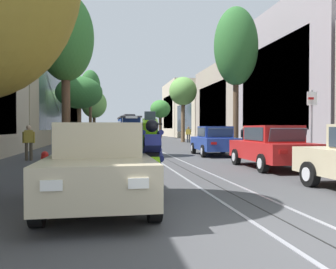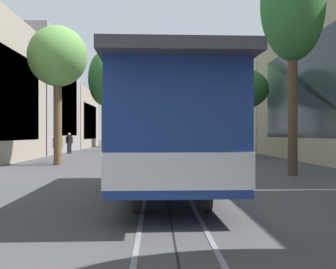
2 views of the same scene
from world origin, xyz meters
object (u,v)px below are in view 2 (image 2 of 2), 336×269
(parked_car_blue_mid_right, at_px, (127,142))
(parked_car_orange_mid_left, at_px, (190,142))
(parked_car_red_second_right, at_px, (129,141))
(street_tree_kerb_left_second, at_px, (211,87))
(parked_car_beige_near_right, at_px, (132,140))
(street_tree_kerb_right_second, at_px, (103,79))
(pedestrian_on_right_pavement, at_px, (224,141))
(parked_car_beige_near_left, at_px, (183,140))
(street_tree_kerb_left_near, at_px, (201,111))
(motorcycle_with_rider, at_px, (174,139))
(street_tree_kerb_left_mid, at_px, (239,89))
(street_sign_post, at_px, (118,132))
(pedestrian_crossing_far, at_px, (58,146))
(street_tree_kerb_left_fourth, at_px, (293,8))
(parked_car_white_second_left, at_px, (188,141))
(cable_car_trolley, at_px, (167,129))
(street_tree_kerb_right_near, at_px, (118,105))
(fire_hydrant, at_px, (199,144))
(street_tree_kerb_right_mid, at_px, (58,58))
(pedestrian_on_left_pavement, at_px, (69,142))

(parked_car_blue_mid_right, bearing_deg, parked_car_orange_mid_left, -179.27)
(parked_car_red_second_right, xyz_separation_m, street_tree_kerb_left_second, (-8.03, 6.25, 5.16))
(parked_car_beige_near_right, relative_size, parked_car_red_second_right, 1.00)
(street_tree_kerb_right_second, height_order, pedestrian_on_right_pavement, street_tree_kerb_right_second)
(parked_car_beige_near_left, xyz_separation_m, street_tree_kerb_left_near, (-2.20, -0.29, 3.47))
(motorcycle_with_rider, bearing_deg, street_tree_kerb_left_mid, 97.83)
(street_tree_kerb_left_second, distance_m, street_sign_post, 12.28)
(street_sign_post, bearing_deg, pedestrian_crossing_far, 87.52)
(parked_car_orange_mid_left, distance_m, parked_car_red_second_right, 8.79)
(parked_car_beige_near_right, height_order, street_tree_kerb_left_fourth, street_tree_kerb_left_fourth)
(street_sign_post, bearing_deg, parked_car_beige_near_right, -104.51)
(parked_car_white_second_left, relative_size, cable_car_trolley, 0.48)
(street_tree_kerb_right_near, distance_m, fire_hydrant, 11.44)
(parked_car_blue_mid_right, bearing_deg, parked_car_beige_near_left, -116.60)
(parked_car_beige_near_left, bearing_deg, pedestrian_crossing_far, 73.84)
(parked_car_red_second_right, relative_size, parked_car_blue_mid_right, 1.00)
(cable_car_trolley, relative_size, pedestrian_on_right_pavement, 5.66)
(street_tree_kerb_left_fourth, relative_size, street_tree_kerb_right_near, 1.21)
(cable_car_trolley, relative_size, fire_hydrant, 10.92)
(street_tree_kerb_left_near, relative_size, street_tree_kerb_right_second, 0.75)
(parked_car_beige_near_left, xyz_separation_m, pedestrian_on_right_pavement, (-3.41, 10.21, 0.12))
(pedestrian_crossing_far, bearing_deg, street_tree_kerb_right_near, -90.97)
(parked_car_white_second_left, height_order, street_tree_kerb_left_near, street_tree_kerb_left_near)
(parked_car_beige_near_left, xyz_separation_m, street_tree_kerb_left_second, (-1.90, 11.63, 5.16))
(cable_car_trolley, bearing_deg, street_tree_kerb_left_second, -99.21)
(parked_car_orange_mid_left, height_order, pedestrian_on_right_pavement, pedestrian_on_right_pavement)
(street_tree_kerb_left_near, bearing_deg, street_tree_kerb_left_second, 88.58)
(parked_car_white_second_left, height_order, pedestrian_on_right_pavement, pedestrian_on_right_pavement)
(parked_car_beige_near_right, bearing_deg, street_tree_kerb_left_mid, 109.10)
(street_tree_kerb_right_second, bearing_deg, street_tree_kerb_left_fourth, 113.22)
(street_tree_kerb_left_mid, bearing_deg, cable_car_trolley, 73.71)
(pedestrian_crossing_far, bearing_deg, street_tree_kerb_left_mid, -154.67)
(parked_car_beige_near_right, relative_size, pedestrian_on_right_pavement, 2.71)
(street_tree_kerb_right_mid, relative_size, motorcycle_with_rider, 3.75)
(street_tree_kerb_right_near, bearing_deg, street_tree_kerb_left_fourth, 104.63)
(parked_car_beige_near_right, bearing_deg, street_tree_kerb_right_near, -29.50)
(street_tree_kerb_left_second, xyz_separation_m, cable_car_trolley, (4.84, 29.89, -4.30))
(street_sign_post, bearing_deg, street_tree_kerb_right_mid, 88.28)
(street_tree_kerb_right_second, xyz_separation_m, cable_car_trolley, (-4.89, 27.85, -4.70))
(street_tree_kerb_left_fourth, xyz_separation_m, pedestrian_on_right_pavement, (-1.56, -26.01, -5.27))
(parked_car_blue_mid_right, height_order, street_tree_kerb_left_near, street_tree_kerb_left_near)
(parked_car_blue_mid_right, bearing_deg, street_tree_kerb_right_near, -81.13)
(street_tree_kerb_right_near, xyz_separation_m, pedestrian_on_left_pavement, (2.12, 18.80, -4.12))
(pedestrian_on_left_pavement, height_order, fire_hydrant, pedestrian_on_left_pavement)
(parked_car_red_second_right, height_order, street_tree_kerb_left_fourth, street_tree_kerb_left_fourth)
(parked_car_beige_near_right, height_order, street_tree_kerb_left_near, street_tree_kerb_left_near)
(parked_car_red_second_right, distance_m, street_sign_post, 1.68)
(street_tree_kerb_right_second, distance_m, street_tree_kerb_right_mid, 16.65)
(street_tree_kerb_left_near, height_order, motorcycle_with_rider, street_tree_kerb_left_near)
(parked_car_white_second_left, height_order, street_sign_post, street_sign_post)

